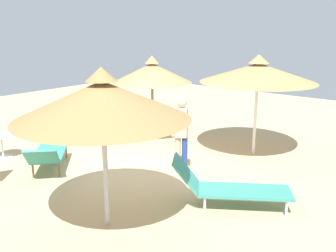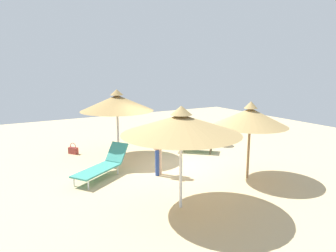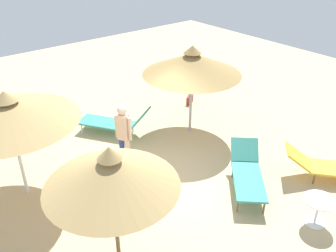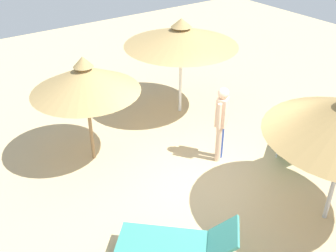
{
  "view_description": "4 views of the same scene",
  "coord_description": "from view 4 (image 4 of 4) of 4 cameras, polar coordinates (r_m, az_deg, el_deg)",
  "views": [
    {
      "loc": [
        5.49,
        -5.83,
        3.24
      ],
      "look_at": [
        0.26,
        0.66,
        1.03
      ],
      "focal_mm": 40.0,
      "sensor_mm": 36.0,
      "label": 1
    },
    {
      "loc": [
        5.22,
        8.9,
        3.49
      ],
      "look_at": [
        0.17,
        0.25,
        1.53
      ],
      "focal_mm": 32.36,
      "sensor_mm": 36.0,
      "label": 2
    },
    {
      "loc": [
        -5.83,
        4.48,
        5.46
      ],
      "look_at": [
        -0.18,
        -0.11,
        1.38
      ],
      "focal_mm": 38.17,
      "sensor_mm": 36.0,
      "label": 3
    },
    {
      "loc": [
        -4.49,
        -4.83,
        5.34
      ],
      "look_at": [
        -0.6,
        0.71,
        1.25
      ],
      "focal_mm": 42.36,
      "sensor_mm": 36.0,
      "label": 4
    }
  ],
  "objects": [
    {
      "name": "ground",
      "position": [
        8.52,
        6.1,
        -8.35
      ],
      "size": [
        24.0,
        24.0,
        0.1
      ],
      "primitive_type": "cube",
      "color": "tan"
    },
    {
      "name": "parasol_umbrella_near_right",
      "position": [
        8.34,
        -11.88,
        6.65
      ],
      "size": [
        2.3,
        2.3,
        2.46
      ],
      "color": "olive",
      "rests_on": "ground"
    },
    {
      "name": "lounge_chair_front",
      "position": [
        9.62,
        17.63,
        -1.36
      ],
      "size": [
        2.18,
        1.74,
        0.93
      ],
      "color": "teal",
      "rests_on": "ground"
    },
    {
      "name": "parasol_umbrella_far_left",
      "position": [
        10.2,
        1.91,
        12.84
      ],
      "size": [
        2.92,
        2.92,
        2.59
      ],
      "color": "white",
      "rests_on": "ground"
    },
    {
      "name": "lounge_chair_edge",
      "position": [
        6.67,
        1.63,
        -16.29
      ],
      "size": [
        1.88,
        1.82,
        0.83
      ],
      "color": "teal",
      "rests_on": "ground"
    },
    {
      "name": "person_standing_near_left",
      "position": [
        8.65,
        7.68,
        0.9
      ],
      "size": [
        0.4,
        0.32,
        1.79
      ],
      "color": "navy",
      "rests_on": "ground"
    }
  ]
}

